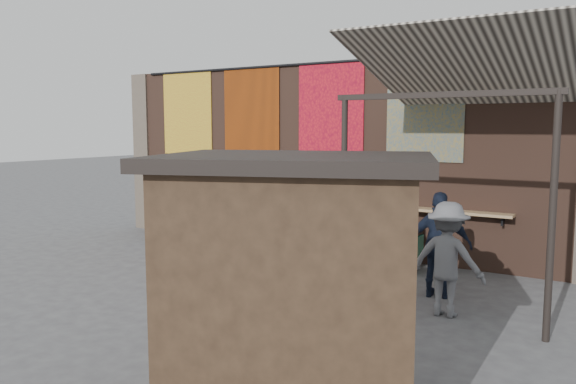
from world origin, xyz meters
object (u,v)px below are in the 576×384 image
object	(u,v)px
scooter_stool_0	(207,227)
scooter_stool_6	(351,243)
scooter_stool_7	(383,248)
market_stall	(295,294)
shelf_box	(373,199)
scooter_stool_4	(298,238)
scooter_stool_5	(326,237)
scooter_stool_1	(226,228)
scooter_stool_8	(410,249)
shopper_tan	(319,234)
scooter_stool_2	(250,229)
diner_right	(233,207)
shopper_grey	(447,259)
shopper_navy	(440,245)
diner_left	(162,210)
scooter_stool_3	(274,233)

from	to	relation	value
scooter_stool_0	scooter_stool_6	world-z (taller)	scooter_stool_6
scooter_stool_7	market_stall	size ratio (longest dim) A/B	0.32
shelf_box	scooter_stool_4	xyz separation A→B (m)	(-1.58, -0.26, -0.90)
scooter_stool_5	scooter_stool_6	distance (m)	0.63
scooter_stool_6	scooter_stool_5	bearing A→B (deg)	171.70
scooter_stool_1	scooter_stool_6	distance (m)	3.15
scooter_stool_1	scooter_stool_8	distance (m)	4.34
scooter_stool_0	scooter_stool_8	size ratio (longest dim) A/B	0.88
scooter_stool_7	shopper_tan	bearing A→B (deg)	-97.94
shelf_box	shopper_tan	world-z (taller)	shopper_tan
scooter_stool_2	scooter_stool_6	distance (m)	2.50
scooter_stool_2	scooter_stool_6	size ratio (longest dim) A/B	1.15
scooter_stool_1	diner_right	xyz separation A→B (m)	(0.22, 0.00, 0.48)
scooter_stool_4	scooter_stool_7	size ratio (longest dim) A/B	0.98
scooter_stool_5	shopper_grey	size ratio (longest dim) A/B	0.53
shelf_box	shopper_navy	distance (m)	2.60
shelf_box	diner_left	bearing A→B (deg)	-169.80
scooter_stool_7	scooter_stool_0	bearing A→B (deg)	-179.73
market_stall	shopper_tan	bearing A→B (deg)	96.02
shelf_box	diner_right	bearing A→B (deg)	-174.69
scooter_stool_4	scooter_stool_5	xyz separation A→B (m)	(0.66, 0.00, 0.07)
scooter_stool_1	shopper_tan	xyz separation A→B (m)	(3.51, -2.09, 0.54)
scooter_stool_1	scooter_stool_4	bearing A→B (deg)	1.40
shelf_box	scooter_stool_0	size ratio (longest dim) A/B	0.92
scooter_stool_1	shopper_tan	world-z (taller)	shopper_tan
scooter_stool_3	scooter_stool_5	world-z (taller)	scooter_stool_5
scooter_stool_3	scooter_stool_4	world-z (taller)	scooter_stool_3
scooter_stool_3	shopper_tan	xyz separation A→B (m)	(2.22, -2.10, 0.54)
scooter_stool_8	diner_right	distance (m)	4.15
shelf_box	scooter_stool_5	size ratio (longest dim) A/B	0.75
shopper_grey	diner_left	bearing A→B (deg)	-10.49
scooter_stool_0	market_stall	world-z (taller)	market_stall
diner_left	shopper_grey	size ratio (longest dim) A/B	0.93
scooter_stool_5	scooter_stool_2	bearing A→B (deg)	-178.95
scooter_stool_2	scooter_stool_8	xyz separation A→B (m)	(3.68, -0.01, -0.04)
shelf_box	market_stall	world-z (taller)	market_stall
shopper_navy	diner_right	bearing A→B (deg)	-24.92
scooter_stool_8	scooter_stool_3	bearing A→B (deg)	179.90
shopper_grey	scooter_stool_1	bearing A→B (deg)	-18.82
scooter_stool_0	diner_right	size ratio (longest dim) A/B	0.41
shelf_box	scooter_stool_0	world-z (taller)	shelf_box
scooter_stool_0	shopper_grey	xyz separation A→B (m)	(6.21, -2.26, 0.48)
scooter_stool_0	shopper_navy	bearing A→B (deg)	-13.97
scooter_stool_0	shopper_grey	bearing A→B (deg)	-19.99
shopper_grey	scooter_stool_6	bearing A→B (deg)	-38.62
scooter_stool_2	shelf_box	bearing A→B (deg)	5.95
scooter_stool_6	scooter_stool_8	distance (m)	1.19
scooter_stool_2	scooter_stool_7	xyz separation A→B (m)	(3.14, 0.00, -0.08)
shelf_box	shopper_navy	world-z (taller)	shopper_navy
scooter_stool_6	shopper_grey	distance (m)	3.37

